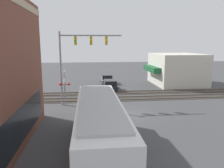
% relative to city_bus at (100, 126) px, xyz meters
% --- Properties ---
extents(ground_plane, '(120.00, 120.00, 0.00)m').
position_rel_city_bus_xyz_m(ground_plane, '(7.34, -2.80, -1.83)').
color(ground_plane, '#424244').
extents(shop_building, '(8.64, 8.47, 4.99)m').
position_rel_city_bus_xyz_m(shop_building, '(22.14, -13.88, 0.66)').
color(shop_building, beige).
rests_on(shop_building, ground).
extents(city_bus, '(10.96, 2.59, 3.33)m').
position_rel_city_bus_xyz_m(city_bus, '(0.00, 0.00, 0.00)').
color(city_bus, white).
rests_on(city_bus, ground).
extents(traffic_signal_gantry, '(0.42, 6.59, 7.84)m').
position_rel_city_bus_xyz_m(traffic_signal_gantry, '(11.51, 1.60, 3.90)').
color(traffic_signal_gantry, gray).
rests_on(traffic_signal_gantry, ground).
extents(crossing_signal, '(1.41, 1.18, 3.81)m').
position_rel_city_bus_xyz_m(crossing_signal, '(11.37, 3.08, 0.46)').
color(crossing_signal, gray).
rests_on(crossing_signal, ground).
extents(rail_track_near, '(2.60, 60.00, 0.15)m').
position_rel_city_bus_xyz_m(rail_track_near, '(13.34, -2.80, -1.81)').
color(rail_track_near, '#332D28').
rests_on(rail_track_near, ground).
extents(rail_track_far, '(2.60, 60.00, 0.15)m').
position_rel_city_bus_xyz_m(rail_track_far, '(16.54, -2.80, -1.81)').
color(rail_track_far, '#332D28').
rests_on(rail_track_far, ground).
extents(parked_car_black, '(4.31, 1.82, 1.46)m').
position_rel_city_bus_xyz_m(parked_car_black, '(18.79, -2.60, -1.16)').
color(parked_car_black, black).
rests_on(parked_car_black, ground).
extents(parked_car_grey, '(4.62, 1.82, 1.52)m').
position_rel_city_bus_xyz_m(parked_car_grey, '(24.20, -2.60, -1.13)').
color(parked_car_grey, slate).
rests_on(parked_car_grey, ground).
extents(pedestrian_near_bus, '(0.34, 0.34, 1.78)m').
position_rel_city_bus_xyz_m(pedestrian_near_bus, '(0.49, -1.96, -0.92)').
color(pedestrian_near_bus, '#2D3351').
rests_on(pedestrian_near_bus, ground).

